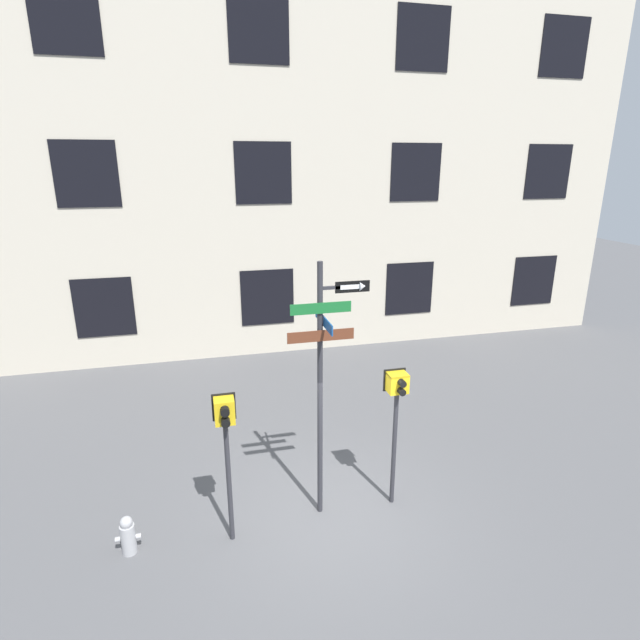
% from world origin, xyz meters
% --- Properties ---
extents(ground_plane, '(60.00, 60.00, 0.00)m').
position_xyz_m(ground_plane, '(0.00, 0.00, 0.00)').
color(ground_plane, '#515154').
extents(building_facade, '(24.00, 0.64, 11.24)m').
position_xyz_m(building_facade, '(0.00, 8.43, 5.62)').
color(building_facade, beige).
rests_on(building_facade, ground_plane).
extents(street_sign_pole, '(1.34, 1.04, 4.49)m').
position_xyz_m(street_sign_pole, '(-0.20, 0.24, 2.69)').
color(street_sign_pole, '#2D2D33').
rests_on(street_sign_pole, ground_plane).
extents(pedestrian_signal_left, '(0.36, 0.40, 2.56)m').
position_xyz_m(pedestrian_signal_left, '(-1.82, -0.08, 2.01)').
color(pedestrian_signal_left, '#2D2D33').
rests_on(pedestrian_signal_left, ground_plane).
extents(pedestrian_signal_right, '(0.39, 0.40, 2.57)m').
position_xyz_m(pedestrian_signal_right, '(1.07, 0.17, 2.01)').
color(pedestrian_signal_right, '#2D2D33').
rests_on(pedestrian_signal_right, ground_plane).
extents(fire_hydrant, '(0.39, 0.23, 0.66)m').
position_xyz_m(fire_hydrant, '(-3.43, 0.01, 0.32)').
color(fire_hydrant, '#A5A5A8').
rests_on(fire_hydrant, ground_plane).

